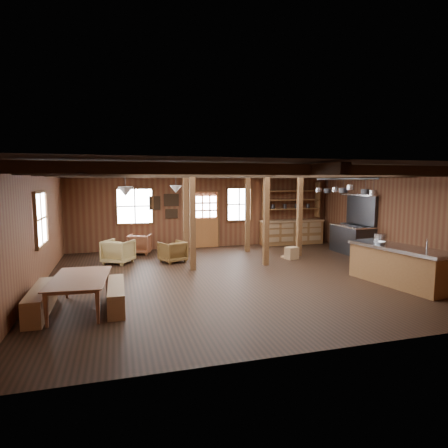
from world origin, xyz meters
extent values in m
cube|color=black|center=(0.00, 0.00, -0.01)|extent=(10.00, 9.00, 0.02)
cube|color=black|center=(0.00, 0.00, 2.81)|extent=(10.00, 9.00, 0.02)
cube|color=#562A18|center=(-5.01, 0.00, 1.40)|extent=(0.02, 9.00, 2.80)
cube|color=#562A18|center=(5.01, 0.00, 1.40)|extent=(0.02, 9.00, 2.80)
cube|color=#562A18|center=(0.00, 4.51, 1.40)|extent=(10.00, 0.02, 2.80)
cube|color=#562A18|center=(0.00, -4.51, 1.40)|extent=(10.00, 0.02, 2.80)
cube|color=black|center=(0.00, -3.50, 2.68)|extent=(9.80, 0.12, 0.18)
cube|color=black|center=(0.00, -2.00, 2.68)|extent=(9.80, 0.12, 0.18)
cube|color=black|center=(0.00, -0.50, 2.68)|extent=(9.80, 0.12, 0.18)
cube|color=black|center=(0.00, 1.00, 2.68)|extent=(9.80, 0.12, 0.18)
cube|color=black|center=(0.00, 2.50, 2.68)|extent=(9.80, 0.12, 0.18)
cube|color=black|center=(0.00, 3.80, 2.68)|extent=(9.80, 0.12, 0.18)
cube|color=black|center=(0.00, 0.00, 2.68)|extent=(0.18, 8.82, 0.18)
cube|color=#452313|center=(-1.20, 1.00, 1.40)|extent=(0.15, 0.15, 2.80)
cube|color=#452313|center=(-1.00, 3.20, 1.40)|extent=(0.15, 0.15, 2.80)
cube|color=#452313|center=(1.00, 1.00, 1.40)|extent=(0.15, 0.15, 2.80)
cube|color=#452313|center=(1.20, 3.20, 1.40)|extent=(0.15, 0.15, 2.80)
cube|color=#452313|center=(2.60, 2.00, 1.40)|extent=(0.15, 0.15, 2.80)
cube|color=brown|center=(0.00, 4.45, 0.55)|extent=(0.90, 0.06, 1.10)
cube|color=#452313|center=(-0.48, 4.45, 1.05)|extent=(0.06, 0.08, 2.10)
cube|color=#452313|center=(0.48, 4.45, 1.05)|extent=(0.06, 0.08, 2.10)
cube|color=#452313|center=(0.00, 4.45, 2.12)|extent=(1.02, 0.08, 0.06)
cube|color=white|center=(0.00, 4.45, 1.55)|extent=(0.84, 0.02, 0.90)
cube|color=white|center=(-2.60, 4.46, 1.60)|extent=(1.20, 0.02, 1.20)
cube|color=#452313|center=(-2.60, 4.46, 1.60)|extent=(1.32, 0.06, 1.32)
cube|color=white|center=(1.30, 4.46, 1.60)|extent=(0.90, 0.02, 1.20)
cube|color=#452313|center=(1.30, 4.46, 1.60)|extent=(1.02, 0.06, 1.32)
cube|color=white|center=(-4.96, 0.50, 1.60)|extent=(0.02, 1.20, 1.20)
cube|color=#452313|center=(-4.96, 0.50, 1.60)|extent=(0.14, 1.24, 1.32)
cube|color=silver|center=(-1.30, 4.46, 1.80)|extent=(0.50, 0.03, 0.40)
cube|color=black|center=(-1.30, 4.45, 1.80)|extent=(0.55, 0.02, 0.45)
cube|color=silver|center=(-1.90, 4.46, 1.70)|extent=(0.35, 0.03, 0.45)
cube|color=black|center=(-1.90, 4.45, 1.70)|extent=(0.40, 0.02, 0.50)
cube|color=silver|center=(-1.30, 4.46, 1.30)|extent=(0.40, 0.03, 0.30)
cube|color=black|center=(-1.30, 4.45, 1.30)|extent=(0.45, 0.02, 0.35)
cube|color=brown|center=(3.40, 4.20, 0.45)|extent=(2.50, 0.55, 0.90)
cube|color=olive|center=(3.40, 4.18, 0.93)|extent=(2.55, 0.60, 0.06)
cube|color=brown|center=(3.40, 4.25, 1.40)|extent=(2.30, 0.35, 0.04)
cube|color=brown|center=(3.40, 4.25, 1.75)|extent=(2.30, 0.35, 0.04)
cube|color=brown|center=(3.40, 4.25, 2.10)|extent=(2.30, 0.35, 0.04)
cube|color=brown|center=(2.25, 4.25, 1.75)|extent=(0.04, 0.35, 1.40)
cube|color=brown|center=(4.55, 4.25, 1.75)|extent=(0.04, 0.35, 1.40)
cylinder|color=#2E2E31|center=(-3.00, 0.00, 2.58)|extent=(0.02, 0.02, 0.45)
cone|color=silver|center=(-3.00, 0.00, 2.25)|extent=(0.36, 0.36, 0.22)
cylinder|color=#2E2E31|center=(-1.50, 2.00, 2.58)|extent=(0.02, 0.02, 0.45)
cone|color=silver|center=(-1.50, 2.00, 2.25)|extent=(0.36, 0.36, 0.22)
cylinder|color=#2E2E31|center=(3.11, 0.30, 2.55)|extent=(0.04, 3.00, 0.04)
cylinder|color=#2E2E31|center=(3.08, -1.05, 2.41)|extent=(0.01, 0.01, 0.28)
cylinder|color=#B8BBBF|center=(3.08, -1.05, 2.20)|extent=(0.19, 0.19, 0.14)
cylinder|color=#2E2E31|center=(3.17, -0.60, 2.41)|extent=(0.01, 0.01, 0.28)
cylinder|color=#2E2E31|center=(3.17, -0.60, 2.20)|extent=(0.22, 0.22, 0.14)
cylinder|color=#2E2E31|center=(3.03, -0.15, 2.47)|extent=(0.01, 0.01, 0.16)
cylinder|color=#B8BBBF|center=(3.03, -0.15, 2.32)|extent=(0.21, 0.21, 0.14)
cylinder|color=#2E2E31|center=(3.10, 0.30, 2.42)|extent=(0.01, 0.01, 0.26)
cylinder|color=#2E2E31|center=(3.10, 0.30, 2.22)|extent=(0.24, 0.24, 0.14)
cylinder|color=#2E2E31|center=(3.13, 0.75, 2.43)|extent=(0.01, 0.01, 0.24)
cylinder|color=#B8BBBF|center=(3.13, 0.75, 2.24)|extent=(0.22, 0.22, 0.14)
cylinder|color=#2E2E31|center=(3.12, 1.20, 2.40)|extent=(0.01, 0.01, 0.29)
cylinder|color=#2E2E31|center=(3.12, 1.20, 2.19)|extent=(0.23, 0.23, 0.14)
cylinder|color=#2E2E31|center=(3.09, 1.65, 2.41)|extent=(0.01, 0.01, 0.27)
cylinder|color=#B8BBBF|center=(3.09, 1.65, 2.21)|extent=(0.19, 0.19, 0.14)
cube|color=brown|center=(3.28, -1.85, 0.43)|extent=(1.20, 2.50, 0.86)
cube|color=#B8BBBF|center=(3.28, -1.85, 0.90)|extent=(1.29, 2.61, 0.08)
cylinder|color=#2E2E31|center=(3.28, -2.45, 0.90)|extent=(0.44, 0.44, 0.06)
cylinder|color=#B8BBBF|center=(3.48, -2.45, 1.05)|extent=(0.03, 0.03, 0.30)
cube|color=olive|center=(2.13, 1.58, 0.19)|extent=(0.50, 0.42, 0.39)
cube|color=#2E2E31|center=(4.60, 1.92, 0.47)|extent=(0.83, 1.55, 0.93)
cube|color=#B8BBBF|center=(4.60, 1.92, 0.95)|extent=(0.85, 1.57, 0.04)
cube|color=#2E2E31|center=(4.92, 1.92, 1.50)|extent=(0.12, 1.55, 1.03)
cube|color=#B8BBBF|center=(4.80, 1.92, 2.02)|extent=(0.40, 1.66, 0.05)
imported|color=brown|center=(-3.90, -1.64, 0.32)|extent=(1.16, 1.91, 0.65)
cube|color=olive|center=(-4.65, -1.64, 0.24)|extent=(0.33, 1.75, 0.48)
cube|color=olive|center=(-3.27, -1.64, 0.23)|extent=(0.31, 1.66, 0.46)
imported|color=brown|center=(-1.60, 2.18, 0.32)|extent=(0.92, 0.93, 0.65)
imported|color=brown|center=(-2.50, 3.80, 0.34)|extent=(0.91, 0.93, 0.68)
imported|color=olive|center=(-3.21, 2.46, 0.36)|extent=(1.08, 1.09, 0.73)
cylinder|color=#B8BBBF|center=(3.37, -1.03, 1.03)|extent=(0.31, 0.31, 0.19)
imported|color=silver|center=(3.03, -1.43, 0.97)|extent=(0.35, 0.35, 0.07)
camera|label=1|loc=(-3.19, -9.17, 2.50)|focal=30.00mm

